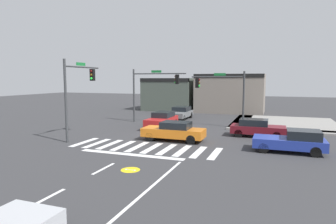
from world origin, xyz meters
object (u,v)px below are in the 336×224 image
at_px(car_red, 162,120).
at_px(traffic_signal_southwest, 78,86).
at_px(car_maroon, 257,128).
at_px(traffic_signal_northeast, 222,89).
at_px(car_gray, 180,113).
at_px(car_orange, 174,131).
at_px(traffic_signal_northwest, 153,86).
at_px(car_blue, 292,141).

bearing_deg(car_red, traffic_signal_southwest, -32.10).
bearing_deg(car_maroon, traffic_signal_northeast, 132.89).
distance_m(traffic_signal_southwest, car_red, 8.53).
distance_m(car_gray, car_maroon, 11.82).
xyz_separation_m(car_gray, car_maroon, (8.83, -7.86, -0.00)).
relative_size(car_red, car_orange, 0.96).
height_order(traffic_signal_northeast, car_gray, traffic_signal_northeast).
xyz_separation_m(traffic_signal_northwest, car_maroon, (10.64, -4.15, -3.15)).
bearing_deg(traffic_signal_northwest, car_gray, 64.01).
bearing_deg(car_gray, traffic_signal_northwest, -25.99).
relative_size(traffic_signal_southwest, traffic_signal_northwest, 1.02).
relative_size(traffic_signal_northwest, car_blue, 1.37).
distance_m(car_gray, car_blue, 16.66).
height_order(car_maroon, car_orange, car_orange).
relative_size(traffic_signal_northwest, car_orange, 1.27).
bearing_deg(car_orange, traffic_signal_northwest, -57.48).
bearing_deg(traffic_signal_northwest, car_orange, -57.48).
distance_m(car_blue, car_orange, 8.08).
relative_size(traffic_signal_southwest, car_orange, 1.30).
bearing_deg(car_maroon, traffic_signal_southwest, -156.98).
bearing_deg(car_gray, car_maroon, 48.31).
bearing_deg(car_red, car_gray, -177.27).
height_order(traffic_signal_northwest, car_blue, traffic_signal_northwest).
relative_size(traffic_signal_northwest, car_red, 1.32).
distance_m(traffic_signal_northwest, car_maroon, 11.85).
xyz_separation_m(traffic_signal_northwest, car_blue, (13.03, -8.60, -3.15)).
distance_m(traffic_signal_southwest, traffic_signal_northeast, 12.99).
bearing_deg(traffic_signal_southwest, traffic_signal_northeast, -45.52).
xyz_separation_m(car_red, car_blue, (10.90, -5.73, -0.06)).
bearing_deg(car_maroon, car_red, 171.47).
bearing_deg(car_orange, car_red, -59.99).
bearing_deg(traffic_signal_southwest, car_maroon, -66.98).
height_order(traffic_signal_northeast, car_red, traffic_signal_northeast).
bearing_deg(car_maroon, car_gray, 138.31).
height_order(traffic_signal_southwest, car_blue, traffic_signal_southwest).
distance_m(car_maroon, car_orange, 6.74).
relative_size(traffic_signal_southwest, car_gray, 1.38).
bearing_deg(car_blue, car_maroon, -61.82).
relative_size(traffic_signal_northeast, car_orange, 1.15).
bearing_deg(traffic_signal_southwest, traffic_signal_northwest, -12.19).
bearing_deg(traffic_signal_northeast, car_gray, -37.67).
distance_m(car_gray, car_orange, 11.97).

